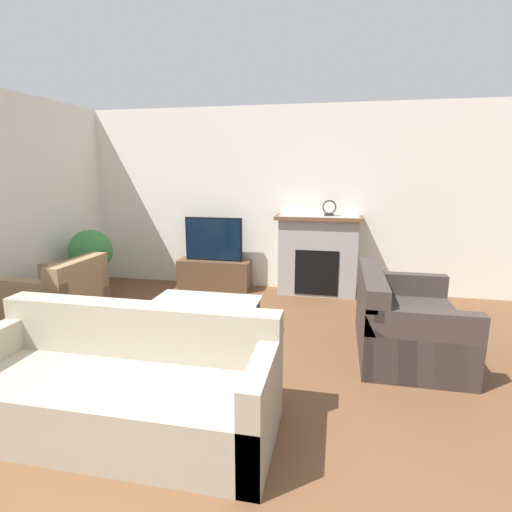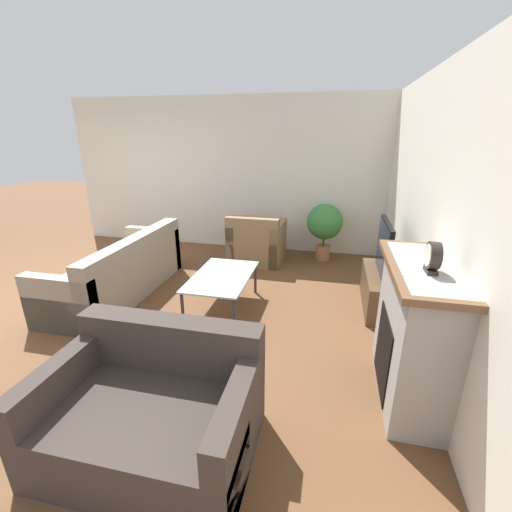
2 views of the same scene
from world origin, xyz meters
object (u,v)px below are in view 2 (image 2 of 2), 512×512
tv (384,249)px  potted_plant (325,224)px  coffee_table (222,278)px  armchair_by_window (257,244)px  mantel_clock (433,257)px  couch_sectional (120,274)px  couch_loveseat (154,412)px

tv → potted_plant: 1.75m
tv → coffee_table: bearing=-75.6°
armchair_by_window → mantel_clock: size_ratio=4.07×
tv → armchair_by_window: tv is taller
armchair_by_window → potted_plant: bearing=-164.4°
couch_sectional → mantel_clock: 3.79m
tv → couch_loveseat: tv is taller
tv → couch_sectional: (0.39, -3.37, -0.48)m
coffee_table → mantel_clock: size_ratio=5.03×
tv → mantel_clock: 1.77m
tv → coffee_table: tv is taller
tv → armchair_by_window: bearing=-124.9°
tv → mantel_clock: (1.69, 0.06, 0.50)m
couch_loveseat → armchair_by_window: bearing=91.9°
tv → couch_loveseat: 3.08m
couch_sectional → armchair_by_window: bearing=138.1°
couch_sectional → couch_loveseat: (2.11, 1.64, -0.00)m
potted_plant → mantel_clock: bearing=13.9°
mantel_clock → armchair_by_window: bearing=-147.3°
couch_sectional → armchair_by_window: size_ratio=2.38×
armchair_by_window → coffee_table: size_ratio=0.81×
couch_loveseat → couch_sectional: bearing=127.9°
tv → couch_loveseat: bearing=-34.6°
couch_loveseat → coffee_table: size_ratio=1.22×
mantel_clock → coffee_table: bearing=-121.7°
coffee_table → potted_plant: potted_plant is taller
tv → potted_plant: (-1.57, -0.75, -0.13)m
couch_sectional → coffee_table: bearing=86.3°
couch_loveseat → potted_plant: potted_plant is taller
couch_loveseat → potted_plant: 4.20m
armchair_by_window → coffee_table: 1.78m
couch_sectional → potted_plant: bearing=126.9°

